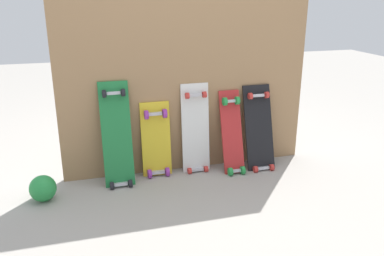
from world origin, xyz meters
name	(u,v)px	position (x,y,z in m)	size (l,w,h in m)	color
ground_plane	(190,170)	(0.00, 0.00, 0.00)	(12.00, 12.00, 0.00)	#9E9991
plywood_wall_panel	(187,80)	(0.00, 0.07, 0.75)	(2.03, 0.04, 1.51)	#99724C
skateboard_green	(117,139)	(-0.59, -0.06, 0.36)	(0.23, 0.26, 0.85)	#1E7238
skateboard_yellow	(156,143)	(-0.28, 0.00, 0.27)	(0.23, 0.15, 0.66)	gold
skateboard_white	(196,132)	(0.05, 0.00, 0.33)	(0.23, 0.15, 0.80)	silver
skateboard_red	(232,136)	(0.34, -0.08, 0.30)	(0.17, 0.28, 0.72)	#B22626
skateboard_black	(259,132)	(0.58, -0.07, 0.31)	(0.24, 0.27, 0.76)	black
rubber_ball	(43,188)	(-1.14, -0.22, 0.09)	(0.19, 0.19, 0.19)	#268C3F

